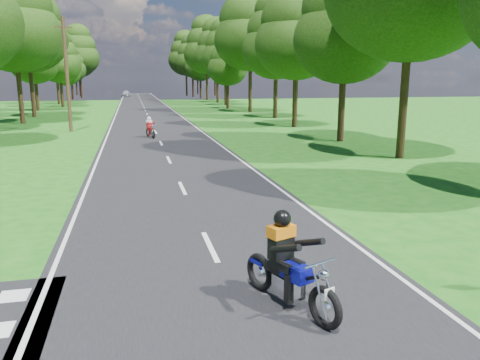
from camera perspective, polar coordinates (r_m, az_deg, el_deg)
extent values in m
plane|color=#175613|center=(9.04, -1.56, -12.50)|extent=(160.00, 160.00, 0.00)
cube|color=black|center=(58.20, -11.45, 8.30)|extent=(7.00, 140.00, 0.02)
cube|color=silver|center=(10.85, -3.67, -8.05)|extent=(0.12, 2.00, 0.01)
cube|color=silver|center=(16.57, -7.05, -0.97)|extent=(0.12, 2.00, 0.01)
cube|color=silver|center=(22.43, -8.66, 2.46)|extent=(0.12, 2.00, 0.01)
cube|color=silver|center=(28.35, -9.61, 4.46)|extent=(0.12, 2.00, 0.01)
cube|color=silver|center=(34.30, -10.23, 5.76)|extent=(0.12, 2.00, 0.01)
cube|color=silver|center=(40.26, -10.67, 6.68)|extent=(0.12, 2.00, 0.01)
cube|color=silver|center=(46.23, -11.00, 7.37)|extent=(0.12, 2.00, 0.01)
cube|color=silver|center=(52.21, -11.25, 7.89)|extent=(0.12, 2.00, 0.01)
cube|color=silver|center=(58.20, -11.46, 8.31)|extent=(0.12, 2.00, 0.01)
cube|color=silver|center=(64.18, -11.62, 8.65)|extent=(0.12, 2.00, 0.01)
cube|color=silver|center=(70.17, -11.76, 8.93)|extent=(0.12, 2.00, 0.01)
cube|color=silver|center=(76.16, -11.87, 9.17)|extent=(0.12, 2.00, 0.01)
cube|color=silver|center=(82.16, -11.97, 9.37)|extent=(0.12, 2.00, 0.01)
cube|color=silver|center=(88.15, -12.06, 9.55)|extent=(0.12, 2.00, 0.01)
cube|color=silver|center=(94.14, -12.13, 9.70)|extent=(0.12, 2.00, 0.01)
cube|color=silver|center=(100.14, -12.20, 9.83)|extent=(0.12, 2.00, 0.01)
cube|color=silver|center=(106.13, -12.25, 9.95)|extent=(0.12, 2.00, 0.01)
cube|color=silver|center=(112.13, -12.31, 10.06)|extent=(0.12, 2.00, 0.01)
cube|color=silver|center=(118.12, -12.35, 10.15)|extent=(0.12, 2.00, 0.01)
cube|color=silver|center=(124.12, -12.39, 10.24)|extent=(0.12, 2.00, 0.01)
cube|color=silver|center=(58.20, -14.73, 8.15)|extent=(0.10, 140.00, 0.01)
cube|color=silver|center=(58.38, -8.18, 8.44)|extent=(0.10, 140.00, 0.01)
cube|color=silver|center=(9.42, -25.86, -12.59)|extent=(0.50, 0.50, 0.01)
cylinder|color=black|center=(44.64, -25.18, 9.02)|extent=(0.40, 0.40, 4.32)
ellipsoid|color=black|center=(44.77, -25.82, 15.81)|extent=(7.56, 7.56, 6.42)
ellipsoid|color=black|center=(44.99, -26.08, 18.47)|extent=(6.48, 6.48, 5.51)
cylinder|color=black|center=(52.08, -23.96, 9.48)|extent=(0.40, 0.40, 4.40)
ellipsoid|color=black|center=(52.19, -24.50, 15.41)|extent=(7.71, 7.71, 6.55)
ellipsoid|color=black|center=(52.40, -24.71, 17.75)|extent=(6.60, 6.60, 5.61)
cylinder|color=black|center=(61.86, -23.50, 9.23)|extent=(0.40, 0.40, 3.20)
ellipsoid|color=black|center=(61.84, -23.82, 12.87)|extent=(5.60, 5.60, 4.76)
ellipsoid|color=black|center=(61.91, -23.95, 14.31)|extent=(4.80, 4.80, 4.08)
ellipsoid|color=black|center=(62.01, -24.08, 15.74)|extent=(3.60, 3.60, 3.06)
cylinder|color=black|center=(68.85, -20.88, 9.66)|extent=(0.40, 0.40, 3.22)
ellipsoid|color=black|center=(68.84, -21.13, 12.95)|extent=(5.64, 5.64, 4.79)
ellipsoid|color=black|center=(68.90, -21.23, 14.25)|extent=(4.83, 4.83, 4.11)
ellipsoid|color=black|center=(68.99, -21.34, 15.55)|extent=(3.62, 3.62, 3.08)
cylinder|color=black|center=(76.74, -21.28, 9.96)|extent=(0.40, 0.40, 3.61)
ellipsoid|color=black|center=(76.76, -21.54, 13.27)|extent=(6.31, 6.31, 5.37)
ellipsoid|color=black|center=(76.83, -21.65, 14.57)|extent=(5.41, 5.41, 4.60)
ellipsoid|color=black|center=(76.95, -21.75, 15.88)|extent=(4.06, 4.06, 3.45)
cylinder|color=black|center=(84.46, -20.27, 9.85)|extent=(0.40, 0.40, 2.67)
ellipsoid|color=black|center=(84.43, -20.44, 12.07)|extent=(4.67, 4.67, 3.97)
ellipsoid|color=black|center=(84.46, -20.51, 12.95)|extent=(4.00, 4.00, 3.40)
ellipsoid|color=black|center=(84.50, -20.58, 13.83)|extent=(3.00, 3.00, 2.55)
cylinder|color=black|center=(93.58, -19.75, 10.18)|extent=(0.40, 0.40, 3.09)
ellipsoid|color=black|center=(93.57, -19.92, 12.50)|extent=(5.40, 5.40, 4.59)
ellipsoid|color=black|center=(93.60, -19.99, 13.42)|extent=(4.63, 4.63, 3.93)
ellipsoid|color=black|center=(93.66, -20.06, 14.33)|extent=(3.47, 3.47, 2.95)
cylinder|color=black|center=(99.94, -18.81, 10.73)|extent=(0.40, 0.40, 4.48)
ellipsoid|color=black|center=(100.01, -19.03, 13.88)|extent=(7.84, 7.84, 6.66)
ellipsoid|color=black|center=(100.12, -19.12, 15.13)|extent=(6.72, 6.72, 5.71)
ellipsoid|color=black|center=(100.28, -19.21, 16.37)|extent=(5.04, 5.04, 4.28)
cylinder|color=black|center=(108.98, -18.90, 10.70)|extent=(0.40, 0.40, 4.09)
ellipsoid|color=black|center=(109.02, -19.09, 13.34)|extent=(7.16, 7.16, 6.09)
ellipsoid|color=black|center=(109.10, -19.16, 14.39)|extent=(6.14, 6.14, 5.22)
ellipsoid|color=black|center=(109.21, -19.24, 15.43)|extent=(4.61, 4.61, 3.92)
cylinder|color=black|center=(23.94, 19.24, 7.97)|extent=(0.40, 0.40, 4.56)
cylinder|color=black|center=(29.60, 12.25, 8.03)|extent=(0.40, 0.40, 3.49)
ellipsoid|color=black|center=(29.62, 12.64, 16.35)|extent=(6.12, 6.12, 5.20)
ellipsoid|color=black|center=(29.80, 12.80, 19.62)|extent=(5.24, 5.24, 4.46)
cylinder|color=black|center=(37.87, 6.71, 9.24)|extent=(0.40, 0.40, 3.69)
ellipsoid|color=black|center=(37.91, 6.89, 16.11)|extent=(6.46, 6.46, 5.49)
ellipsoid|color=black|center=(38.07, 6.96, 18.81)|extent=(5.54, 5.54, 4.71)
cylinder|color=black|center=(46.59, 4.33, 9.87)|extent=(0.40, 0.40, 3.74)
ellipsoid|color=black|center=(46.63, 4.43, 15.53)|extent=(6.55, 6.55, 5.57)
ellipsoid|color=black|center=(46.77, 4.46, 17.77)|extent=(5.62, 5.62, 4.77)
ellipsoid|color=black|center=(46.98, 4.50, 19.98)|extent=(4.21, 4.21, 3.58)
cylinder|color=black|center=(54.45, 1.25, 10.71)|extent=(0.40, 0.40, 4.64)
ellipsoid|color=black|center=(54.59, 1.28, 16.72)|extent=(8.12, 8.12, 6.91)
ellipsoid|color=black|center=(54.82, 1.29, 19.08)|extent=(6.96, 6.96, 5.92)
cylinder|color=black|center=(61.24, -1.51, 10.07)|extent=(0.40, 0.40, 2.91)
ellipsoid|color=black|center=(61.20, -1.53, 13.42)|extent=(5.09, 5.09, 4.33)
ellipsoid|color=black|center=(61.25, -1.53, 14.75)|extent=(4.36, 4.36, 3.71)
ellipsoid|color=black|center=(61.33, -1.54, 16.07)|extent=(3.27, 3.27, 2.78)
cylinder|color=black|center=(68.79, -1.76, 10.71)|extent=(0.40, 0.40, 3.88)
ellipsoid|color=black|center=(68.82, -1.78, 14.69)|extent=(6.78, 6.78, 5.77)
ellipsoid|color=black|center=(68.93, -1.79, 16.26)|extent=(5.81, 5.81, 4.94)
ellipsoid|color=black|center=(69.09, -1.81, 17.82)|extent=(4.36, 4.36, 3.71)
cylinder|color=black|center=(77.17, -2.76, 10.98)|extent=(0.40, 0.40, 4.18)
ellipsoid|color=black|center=(77.23, -2.80, 14.80)|extent=(7.31, 7.31, 6.21)
ellipsoid|color=black|center=(77.34, -2.82, 16.31)|extent=(6.27, 6.27, 5.33)
ellipsoid|color=black|center=(77.51, -2.83, 17.81)|extent=(4.70, 4.70, 4.00)
cylinder|color=black|center=(85.95, -4.04, 11.25)|extent=(0.40, 0.40, 4.63)
ellipsoid|color=black|center=(86.04, -4.10, 15.05)|extent=(8.11, 8.11, 6.89)
ellipsoid|color=black|center=(86.18, -4.13, 16.55)|extent=(6.95, 6.95, 5.91)
ellipsoid|color=black|center=(86.38, -4.15, 18.04)|extent=(5.21, 5.21, 4.43)
cylinder|color=black|center=(93.15, -4.82, 10.92)|extent=(0.40, 0.40, 3.36)
ellipsoid|color=black|center=(93.14, -4.87, 13.46)|extent=(5.88, 5.88, 5.00)
ellipsoid|color=black|center=(93.19, -4.89, 14.47)|extent=(5.04, 5.04, 4.29)
ellipsoid|color=black|center=(93.27, -4.90, 15.48)|extent=(3.78, 3.78, 3.21)
cylinder|color=black|center=(100.23, -5.74, 11.20)|extent=(0.40, 0.40, 4.09)
ellipsoid|color=black|center=(100.26, -5.81, 14.08)|extent=(7.15, 7.15, 6.08)
ellipsoid|color=black|center=(100.35, -5.83, 15.21)|extent=(6.13, 6.13, 5.21)
ellipsoid|color=black|center=(100.47, -5.86, 16.35)|extent=(4.60, 4.60, 3.91)
cylinder|color=black|center=(107.87, -6.53, 11.36)|extent=(0.40, 0.40, 4.48)
ellipsoid|color=black|center=(107.93, -6.60, 14.29)|extent=(7.84, 7.84, 6.66)
ellipsoid|color=black|center=(108.03, -6.63, 15.44)|extent=(6.72, 6.72, 5.71)
ellipsoid|color=black|center=(108.18, -6.66, 16.60)|extent=(5.04, 5.04, 4.28)
cylinder|color=black|center=(118.72, -19.28, 10.68)|extent=(0.40, 0.40, 3.84)
ellipsoid|color=black|center=(118.74, -19.44, 12.96)|extent=(6.72, 6.72, 5.71)
ellipsoid|color=black|center=(118.80, -19.51, 13.86)|extent=(5.76, 5.76, 4.90)
ellipsoid|color=black|center=(118.89, -19.58, 14.76)|extent=(4.32, 4.32, 3.67)
cylinder|color=black|center=(121.21, -5.17, 11.40)|extent=(0.40, 0.40, 4.16)
ellipsoid|color=black|center=(121.24, -5.22, 13.82)|extent=(7.28, 7.28, 6.19)
ellipsoid|color=black|center=(121.32, -5.23, 14.78)|extent=(6.24, 6.24, 5.30)
ellipsoid|color=black|center=(121.43, -5.25, 15.73)|extent=(4.68, 4.68, 3.98)
cylinder|color=black|center=(104.07, -21.25, 10.33)|extent=(0.40, 0.40, 3.52)
ellipsoid|color=black|center=(104.08, -21.44, 12.71)|extent=(6.16, 6.16, 5.24)
ellipsoid|color=black|center=(104.13, -21.51, 13.65)|extent=(5.28, 5.28, 4.49)
ellipsoid|color=black|center=(104.21, -21.59, 14.59)|extent=(3.96, 3.96, 3.37)
cylinder|color=black|center=(107.68, -3.05, 11.42)|extent=(0.40, 0.40, 4.48)
ellipsoid|color=black|center=(107.75, -3.09, 14.35)|extent=(7.84, 7.84, 6.66)
ellipsoid|color=black|center=(107.85, -3.10, 15.51)|extent=(6.72, 6.72, 5.71)
ellipsoid|color=black|center=(108.00, -3.11, 16.67)|extent=(5.04, 5.04, 4.28)
cylinder|color=#382616|center=(36.32, -20.34, 11.85)|extent=(0.26, 0.26, 8.00)
cube|color=#382616|center=(36.49, -20.74, 17.02)|extent=(1.20, 0.10, 0.10)
imported|color=silver|center=(104.34, -13.70, 10.20)|extent=(2.28, 4.04, 1.30)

